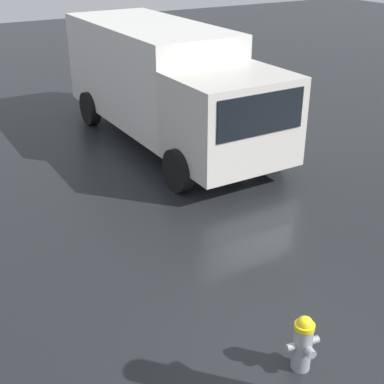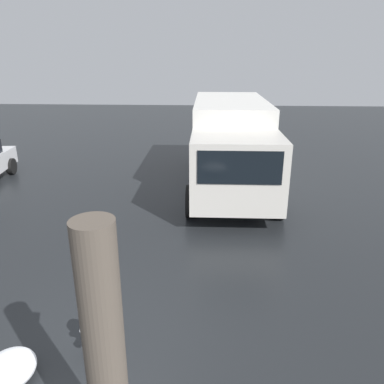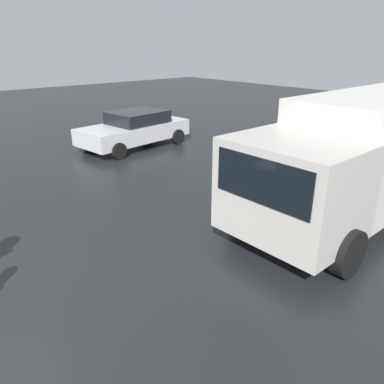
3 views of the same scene
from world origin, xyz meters
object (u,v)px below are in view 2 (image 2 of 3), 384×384
Objects in this scene: fire_hydrant at (94,331)px; delivery_truck at (231,141)px; pedestrian at (252,182)px; tree_trunk at (106,362)px.

delivery_truck is at bearing 172.63° from fire_hydrant.
delivery_truck is at bearing 144.88° from pedestrian.
fire_hydrant is at bearing 73.20° from delivery_truck.
pedestrian reaches higher than fire_hydrant.
pedestrian is at bearing 101.40° from delivery_truck.
tree_trunk reaches higher than fire_hydrant.
delivery_truck is (7.90, -2.29, 1.15)m from fire_hydrant.
tree_trunk is 1.77× the size of pedestrian.
tree_trunk is at bearing 32.03° from fire_hydrant.
delivery_truck is (9.55, -1.58, 0.06)m from tree_trunk.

